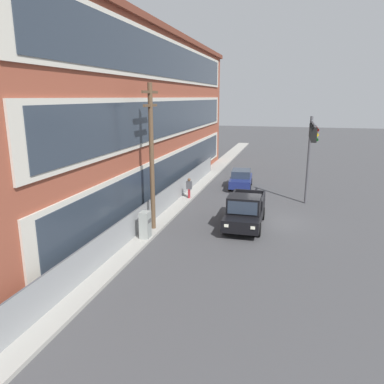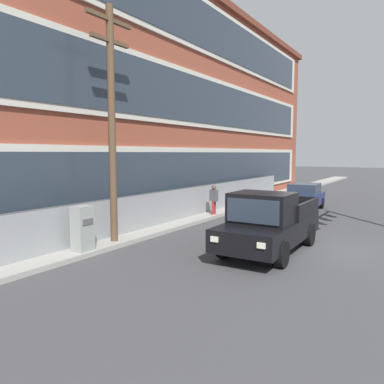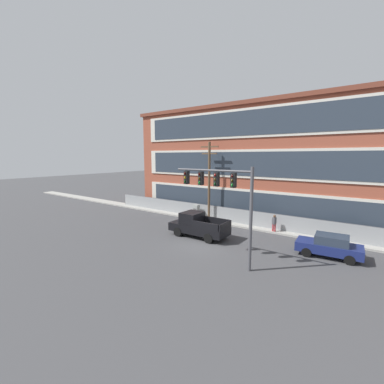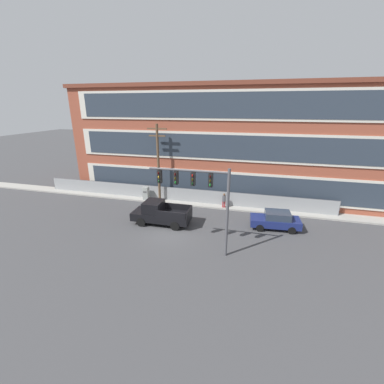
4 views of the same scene
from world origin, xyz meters
TOP-DOWN VIEW (x-y plane):
  - ground_plane at (0.00, 0.00)m, footprint 160.00×160.00m
  - sidewalk_building_side at (0.00, 6.73)m, footprint 80.00×1.67m
  - brick_mill_building at (3.90, 12.40)m, footprint 37.11×10.25m
  - chain_link_fence at (-1.61, 6.89)m, footprint 32.24×0.06m
  - traffic_signal_mast at (3.10, -2.40)m, footprint 5.58×0.43m
  - pickup_truck_black at (-1.42, 1.29)m, footprint 5.27×2.18m
  - sedan_navy at (8.54, 2.90)m, footprint 4.25×2.08m
  - utility_pole_near_corner at (-3.46, 6.37)m, footprint 2.09×0.26m
  - electrical_cabinet at (-5.03, 6.24)m, footprint 0.61×0.52m
  - pedestrian_near_cabinet at (3.63, 6.17)m, footprint 0.32×0.43m

SIDE VIEW (x-z plane):
  - ground_plane at x=0.00m, z-range 0.00..0.00m
  - sidewalk_building_side at x=0.00m, z-range 0.00..0.16m
  - sedan_navy at x=8.54m, z-range 0.02..1.58m
  - electrical_cabinet at x=-5.03m, z-range 0.00..1.64m
  - chain_link_fence at x=-1.61m, z-range 0.02..1.66m
  - pickup_truck_black at x=-1.42m, z-range -0.07..2.01m
  - pedestrian_near_cabinet at x=3.63m, z-range 0.13..1.82m
  - utility_pole_near_corner at x=-3.46m, z-range 0.40..8.78m
  - traffic_signal_mast at x=3.10m, z-range 1.56..7.88m
  - brick_mill_building at x=3.90m, z-range 0.01..12.34m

